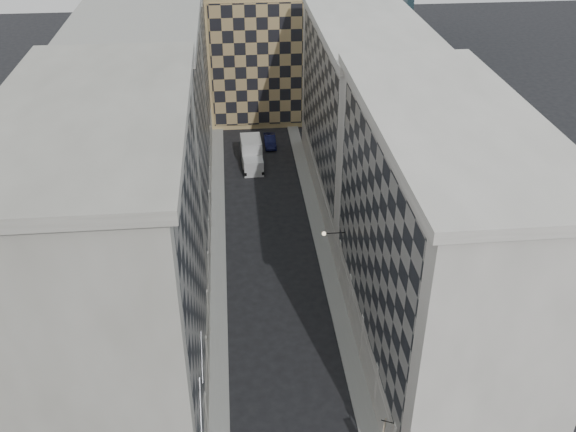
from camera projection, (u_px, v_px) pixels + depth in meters
sidewalk_west at (218, 258)px, 63.01m from camera, size 1.50×100.00×0.15m
sidewalk_east at (324, 252)px, 63.87m from camera, size 1.50×100.00×0.15m
bldg_left_a at (119, 284)px, 40.29m from camera, size 10.80×22.80×23.70m
bldg_left_b at (150, 143)px, 59.22m from camera, size 10.80×22.80×22.70m
bldg_left_c at (166, 70)px, 78.14m from camera, size 10.80×22.80×21.70m
bldg_right_a at (435, 249)px, 46.24m from camera, size 10.80×26.80×20.70m
bldg_right_b at (362, 112)px, 69.40m from camera, size 10.80×28.80×19.70m
tan_block at (265, 47)px, 90.86m from camera, size 16.80×14.80×18.80m
flagpoles_left at (201, 380)px, 38.45m from camera, size 0.10×6.33×2.33m
bracket_lamp at (326, 234)px, 55.50m from camera, size 1.98×0.36×0.36m
box_truck at (252, 155)px, 79.43m from camera, size 2.66×6.12×3.31m
dark_car at (270, 141)px, 84.68m from camera, size 1.51×4.26×1.40m
shop_sign at (385, 426)px, 40.70m from camera, size 0.83×0.73×0.86m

